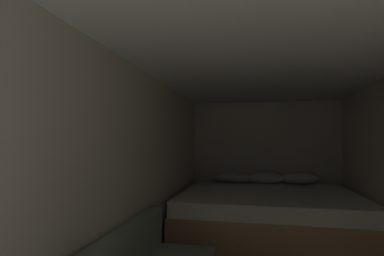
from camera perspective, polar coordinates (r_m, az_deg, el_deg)
name	(u,v)px	position (r m, az deg, el deg)	size (l,w,h in m)	color
wall_back	(265,160)	(5.44, 13.83, -6.06)	(2.62, 0.05, 2.08)	beige
wall_left	(136,176)	(2.91, -10.75, -9.13)	(0.05, 5.46, 2.08)	beige
ceiling_slab	(274,58)	(2.78, 15.47, 12.79)	(2.62, 5.46, 0.05)	white
bed	(268,214)	(4.49, 14.39, -15.80)	(2.40, 2.02, 0.86)	tan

